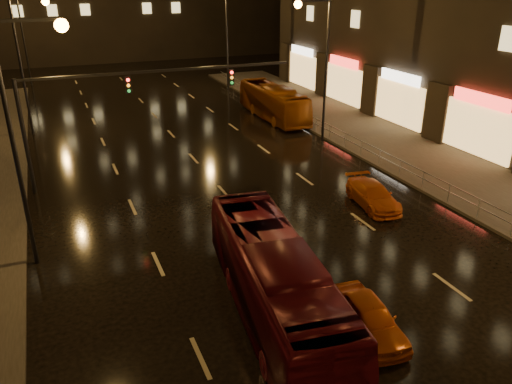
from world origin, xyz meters
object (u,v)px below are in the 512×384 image
bus_red (275,281)px  taxi_near (369,317)px  taxi_far (373,195)px  bus_curb (273,102)px

bus_red → taxi_near: (2.51, -2.01, -0.82)m
taxi_near → taxi_far: bearing=60.8°
bus_curb → taxi_near: (-8.50, -26.22, -0.75)m
bus_red → taxi_near: bus_red is taller
bus_red → taxi_far: bus_red is taller
bus_red → taxi_far: 10.66m
bus_red → taxi_near: bearing=-31.3°
bus_red → bus_curb: size_ratio=1.06×
bus_curb → bus_red: bearing=-114.0°
bus_curb → taxi_far: (-2.51, -17.85, -0.77)m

